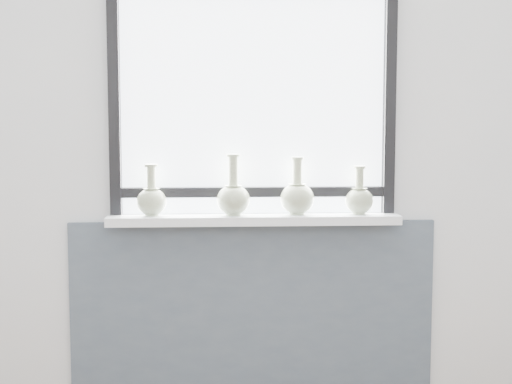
{
  "coord_description": "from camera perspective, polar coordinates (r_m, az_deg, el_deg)",
  "views": [
    {
      "loc": [
        -0.17,
        -1.49,
        1.32
      ],
      "look_at": [
        0.0,
        1.55,
        1.02
      ],
      "focal_mm": 50.0,
      "sensor_mm": 36.0,
      "label": 1
    }
  ],
  "objects": [
    {
      "name": "back_wall",
      "position": [
        3.31,
        -0.26,
        5.28
      ],
      "size": [
        3.6,
        0.02,
        2.6
      ],
      "primitive_type": "cube",
      "color": "silver",
      "rests_on": "ground"
    },
    {
      "name": "apron_panel",
      "position": [
        3.39,
        -0.23,
        -9.58
      ],
      "size": [
        1.7,
        0.03,
        0.86
      ],
      "primitive_type": "cube",
      "color": "#4D5865",
      "rests_on": "ground"
    },
    {
      "name": "windowsill",
      "position": [
        3.24,
        -0.16,
        -2.19
      ],
      "size": [
        1.32,
        0.18,
        0.04
      ],
      "primitive_type": "cube",
      "color": "white",
      "rests_on": "apron_panel"
    },
    {
      "name": "window",
      "position": [
        3.27,
        -0.23,
        7.75
      ],
      "size": [
        1.3,
        0.06,
        1.05
      ],
      "color": "black",
      "rests_on": "windowsill"
    },
    {
      "name": "vase_a",
      "position": [
        3.23,
        -8.36,
        -0.58
      ],
      "size": [
        0.14,
        0.14,
        0.23
      ],
      "rotation": [
        0.0,
        0.0,
        -0.24
      ],
      "color": "#ACB894",
      "rests_on": "windowsill"
    },
    {
      "name": "vase_b",
      "position": [
        3.21,
        -1.83,
        -0.4
      ],
      "size": [
        0.15,
        0.15,
        0.28
      ],
      "rotation": [
        0.0,
        0.0,
        -0.33
      ],
      "color": "#ACB894",
      "rests_on": "windowsill"
    },
    {
      "name": "vase_c",
      "position": [
        3.25,
        3.32,
        -0.35
      ],
      "size": [
        0.16,
        0.16,
        0.26
      ],
      "rotation": [
        0.0,
        0.0,
        -0.32
      ],
      "color": "#ACB894",
      "rests_on": "windowsill"
    },
    {
      "name": "vase_d",
      "position": [
        3.29,
        8.26,
        -0.53
      ],
      "size": [
        0.13,
        0.13,
        0.22
      ],
      "rotation": [
        0.0,
        0.0,
        0.27
      ],
      "color": "#ACB894",
      "rests_on": "windowsill"
    }
  ]
}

